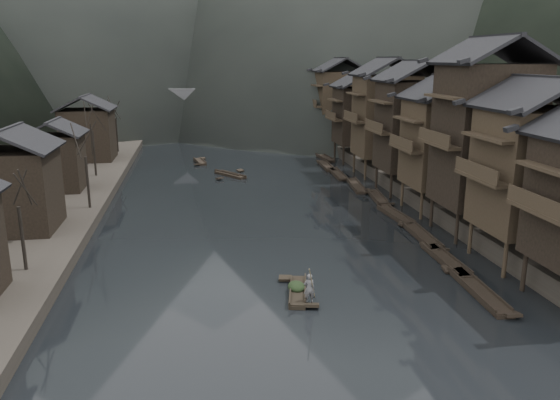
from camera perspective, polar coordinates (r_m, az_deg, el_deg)
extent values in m
plane|color=black|center=(38.50, 0.94, -7.42)|extent=(300.00, 300.00, 0.00)
cube|color=#2D2823|center=(86.74, 19.62, 4.78)|extent=(40.00, 200.00, 1.80)
cylinder|color=black|center=(38.20, 24.15, -6.85)|extent=(0.30, 0.30, 2.90)
cube|color=#32291C|center=(34.46, 25.81, -1.16)|extent=(1.20, 5.70, 0.25)
cylinder|color=#32291C|center=(39.93, 22.46, -5.76)|extent=(0.30, 0.30, 2.90)
cylinder|color=#32291C|center=(43.85, 19.27, -3.68)|extent=(0.30, 0.30, 2.90)
cylinder|color=#32291C|center=(41.40, 25.73, -5.40)|extent=(0.30, 0.30, 2.90)
cylinder|color=#32291C|center=(45.19, 22.35, -3.43)|extent=(0.30, 0.30, 2.90)
cube|color=#32291C|center=(42.11, 25.14, 2.83)|extent=(7.00, 6.00, 8.49)
cube|color=#32291C|center=(40.11, 20.32, 2.16)|extent=(1.20, 5.70, 0.25)
cylinder|color=black|center=(45.70, 17.99, -2.84)|extent=(0.30, 0.30, 2.90)
cylinder|color=black|center=(49.83, 15.55, -1.23)|extent=(0.30, 0.30, 2.90)
cylinder|color=black|center=(46.98, 20.99, -2.63)|extent=(0.30, 0.30, 2.90)
cylinder|color=black|center=(51.02, 18.37, -1.08)|extent=(0.30, 0.30, 2.90)
cube|color=black|center=(47.76, 20.71, 6.29)|extent=(7.00, 6.00, 11.40)
cube|color=#32291C|center=(46.01, 16.28, 5.64)|extent=(1.20, 5.70, 0.25)
cylinder|color=#32291C|center=(51.77, 14.56, -0.57)|extent=(0.30, 0.30, 2.90)
cylinder|color=#32291C|center=(56.05, 12.65, 0.69)|extent=(0.30, 0.30, 2.90)
cylinder|color=#32291C|center=(52.91, 17.30, -0.45)|extent=(0.30, 0.30, 2.90)
cylinder|color=#32291C|center=(57.11, 15.22, 0.79)|extent=(0.30, 0.30, 2.90)
cube|color=#32291C|center=(54.12, 16.96, 5.72)|extent=(7.00, 6.00, 8.13)
cube|color=#32291C|center=(52.57, 12.98, 5.29)|extent=(1.20, 5.70, 0.25)
cylinder|color=black|center=(58.96, 11.53, 1.43)|extent=(0.30, 0.30, 2.90)
cylinder|color=black|center=(63.36, 10.04, 2.41)|extent=(0.30, 0.30, 2.90)
cylinder|color=black|center=(59.96, 14.00, 1.51)|extent=(0.30, 0.30, 2.90)
cylinder|color=black|center=(64.30, 12.36, 2.48)|extent=(0.30, 0.30, 2.90)
cube|color=black|center=(61.26, 13.78, 7.53)|extent=(7.00, 6.00, 9.46)
cube|color=#32291C|center=(59.91, 10.19, 7.11)|extent=(1.20, 5.70, 0.25)
cylinder|color=#32291C|center=(67.26, 8.90, 3.17)|extent=(0.30, 0.30, 2.90)
cylinder|color=#32291C|center=(71.76, 7.74, 3.92)|extent=(0.30, 0.30, 2.90)
cylinder|color=#32291C|center=(68.15, 11.11, 3.22)|extent=(0.30, 0.30, 2.90)
cylinder|color=#32291C|center=(72.59, 9.83, 3.96)|extent=(0.30, 0.30, 2.90)
cube|color=#32291C|center=(69.59, 10.96, 8.62)|extent=(7.00, 6.00, 9.78)
cube|color=#32291C|center=(68.40, 7.75, 8.24)|extent=(1.20, 5.70, 0.25)
cylinder|color=black|center=(76.68, 6.64, 4.64)|extent=(0.30, 0.30, 2.90)
cylinder|color=black|center=(81.25, 5.75, 5.23)|extent=(0.30, 0.30, 2.90)
cylinder|color=black|center=(77.45, 8.61, 4.68)|extent=(0.30, 0.30, 2.90)
cylinder|color=black|center=(81.98, 7.62, 5.26)|extent=(0.30, 0.30, 2.90)
cube|color=black|center=(79.12, 8.48, 8.73)|extent=(7.00, 6.00, 7.89)
cube|color=#32291C|center=(78.07, 5.64, 8.44)|extent=(1.20, 5.70, 0.25)
cylinder|color=#32291C|center=(88.15, 4.57, 5.99)|extent=(0.30, 0.30, 2.90)
cylinder|color=#32291C|center=(92.77, 3.89, 6.43)|extent=(0.30, 0.30, 2.90)
cylinder|color=#32291C|center=(88.82, 6.31, 6.01)|extent=(0.30, 0.30, 2.90)
cylinder|color=#32291C|center=(93.41, 5.54, 6.45)|extent=(0.30, 0.30, 2.90)
cube|color=#32291C|center=(90.52, 6.24, 10.11)|extent=(7.00, 6.00, 9.74)
cube|color=#32291C|center=(89.61, 3.72, 9.81)|extent=(1.20, 5.70, 0.25)
cube|color=black|center=(48.43, -25.93, 1.22)|extent=(6.00, 6.00, 6.50)
cube|color=black|center=(61.75, -22.26, 3.88)|extent=(5.00, 5.00, 5.80)
cube|color=black|center=(79.10, -19.42, 6.64)|extent=(6.50, 6.50, 6.80)
cylinder|color=black|center=(39.01, -24.69, -3.30)|extent=(0.24, 0.24, 4.28)
cylinder|color=black|center=(53.45, -20.44, 1.97)|extent=(0.24, 0.24, 4.78)
cylinder|color=black|center=(67.73, -18.08, 4.89)|extent=(0.24, 0.24, 5.30)
cylinder|color=black|center=(84.64, -16.31, 6.70)|extent=(0.24, 0.24, 4.90)
cube|color=black|center=(37.24, 19.94, -8.88)|extent=(1.48, 7.40, 0.30)
cube|color=black|center=(37.17, 19.96, -8.63)|extent=(1.52, 7.25, 0.10)
cube|color=black|center=(39.98, 17.33, -6.81)|extent=(0.98, 0.95, 0.36)
cube|color=black|center=(34.53, 23.04, -10.82)|extent=(0.98, 0.95, 0.36)
cube|color=black|center=(41.73, 16.94, -6.08)|extent=(1.21, 6.79, 0.30)
cube|color=black|center=(41.67, 16.96, -5.84)|extent=(1.26, 6.66, 0.10)
cube|color=black|center=(44.43, 15.10, -4.48)|extent=(0.95, 0.85, 0.35)
cube|color=black|center=(39.02, 19.08, -7.50)|extent=(0.95, 0.85, 0.35)
cube|color=black|center=(46.69, 14.60, -3.70)|extent=(1.39, 7.20, 0.30)
cube|color=black|center=(46.63, 14.61, -3.49)|extent=(1.44, 7.06, 0.10)
cube|color=black|center=(49.61, 12.91, -2.34)|extent=(0.97, 0.92, 0.35)
cube|color=black|center=(43.75, 16.55, -4.89)|extent=(0.97, 0.92, 0.35)
cube|color=black|center=(52.21, 11.95, -1.60)|extent=(1.59, 6.24, 0.30)
cube|color=black|center=(52.16, 11.96, -1.41)|extent=(1.64, 6.12, 0.10)
cube|color=black|center=(54.91, 11.11, -0.60)|extent=(0.99, 0.83, 0.33)
cube|color=black|center=(49.45, 12.89, -2.40)|extent=(0.99, 0.83, 0.33)
cube|color=black|center=(58.68, 10.11, 0.28)|extent=(1.77, 6.12, 0.30)
cube|color=black|center=(58.63, 10.12, 0.45)|extent=(1.81, 6.01, 0.10)
cube|color=black|center=(61.19, 8.97, 1.06)|extent=(1.01, 0.85, 0.33)
cube|color=black|center=(56.13, 11.37, -0.29)|extent=(1.01, 0.85, 0.33)
cube|color=black|center=(63.68, 7.90, 1.50)|extent=(1.92, 7.42, 0.30)
cube|color=black|center=(63.64, 7.91, 1.66)|extent=(1.96, 7.28, 0.10)
cube|color=black|center=(66.82, 6.73, 2.28)|extent=(1.03, 1.00, 0.36)
cube|color=black|center=(60.52, 9.21, 0.90)|extent=(1.03, 1.00, 0.36)
cube|color=black|center=(69.86, 5.98, 2.72)|extent=(1.43, 7.17, 0.30)
cube|color=black|center=(69.82, 5.99, 2.87)|extent=(1.48, 7.03, 0.10)
cube|color=black|center=(73.03, 5.19, 3.38)|extent=(0.97, 0.92, 0.35)
cube|color=black|center=(66.65, 6.86, 2.24)|extent=(0.97, 0.92, 0.35)
cube|color=black|center=(74.59, 4.86, 3.51)|extent=(1.37, 6.63, 0.30)
cube|color=black|center=(74.56, 4.87, 3.65)|extent=(1.42, 6.50, 0.10)
cube|color=black|center=(77.56, 4.22, 4.06)|extent=(0.97, 0.85, 0.34)
cube|color=black|center=(71.59, 5.56, 3.14)|extent=(0.97, 0.85, 0.34)
cube|color=black|center=(81.53, 4.55, 4.47)|extent=(1.73, 7.41, 0.30)
cube|color=black|center=(81.50, 4.55, 4.59)|extent=(1.77, 7.26, 0.10)
cube|color=black|center=(84.94, 4.21, 4.98)|extent=(1.01, 0.98, 0.36)
cube|color=black|center=(78.08, 4.93, 4.11)|extent=(1.01, 0.98, 0.36)
cube|color=black|center=(87.23, 3.09, 5.16)|extent=(1.13, 6.88, 0.30)
cube|color=black|center=(87.20, 3.09, 5.27)|extent=(1.19, 6.74, 0.10)
cube|color=black|center=(90.40, 2.65, 5.59)|extent=(0.94, 0.85, 0.35)
cube|color=black|center=(84.03, 3.56, 4.89)|extent=(0.94, 0.85, 0.35)
cube|color=black|center=(92.21, 2.47, 5.68)|extent=(1.14, 7.60, 0.30)
cube|color=black|center=(92.18, 2.47, 5.79)|extent=(1.20, 7.45, 0.10)
cube|color=black|center=(95.73, 2.05, 6.10)|extent=(0.94, 0.93, 0.37)
cube|color=black|center=(88.66, 2.92, 5.40)|extent=(0.94, 0.93, 0.37)
cube|color=black|center=(69.31, -5.22, 2.65)|extent=(3.86, 5.04, 0.30)
cube|color=black|center=(69.27, -5.23, 2.79)|extent=(3.84, 4.98, 0.10)
cube|color=black|center=(71.48, -4.18, 3.15)|extent=(1.08, 1.03, 0.31)
cube|color=black|center=(67.11, -6.34, 2.35)|extent=(1.08, 1.03, 0.31)
cube|color=black|center=(78.62, -8.38, 3.98)|extent=(1.82, 4.86, 0.30)
cube|color=black|center=(78.59, -8.39, 4.11)|extent=(1.86, 4.77, 0.10)
cube|color=black|center=(80.81, -8.12, 4.38)|extent=(0.94, 0.74, 0.29)
cube|color=black|center=(76.39, -8.67, 3.77)|extent=(0.94, 0.74, 0.29)
cube|color=#4C4C4F|center=(107.58, -5.70, 10.68)|extent=(40.00, 6.00, 1.60)
cube|color=#4C4C4F|center=(104.81, -5.63, 11.29)|extent=(40.00, 0.50, 1.00)
cube|color=#4C4C4F|center=(110.19, -5.80, 11.44)|extent=(40.00, 0.50, 1.00)
cube|color=#4C4C4F|center=(108.03, -13.16, 8.26)|extent=(3.20, 6.00, 6.40)
cube|color=#4C4C4F|center=(107.76, -8.06, 8.48)|extent=(3.20, 6.00, 6.40)
cube|color=#4C4C4F|center=(108.27, -3.24, 8.62)|extent=(3.20, 6.00, 6.40)
cube|color=#4C4C4F|center=(109.61, 1.76, 8.71)|extent=(3.20, 6.00, 6.40)
cube|color=black|center=(34.89, 1.87, -9.57)|extent=(1.91, 4.68, 0.30)
cube|color=black|center=(34.81, 1.87, -9.30)|extent=(1.94, 4.60, 0.10)
cube|color=black|center=(36.70, 0.54, -8.07)|extent=(0.95, 0.74, 0.29)
cube|color=black|center=(33.00, 3.36, -10.80)|extent=(0.95, 0.74, 0.29)
ellipsoid|color=black|center=(34.83, 1.73, -8.51)|extent=(1.09, 1.43, 0.66)
imported|color=#5D5C5F|center=(32.94, 3.06, -8.82)|extent=(0.68, 0.46, 1.83)
cylinder|color=#8C7A51|center=(32.06, 3.48, -4.63)|extent=(1.07, 2.78, 3.23)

